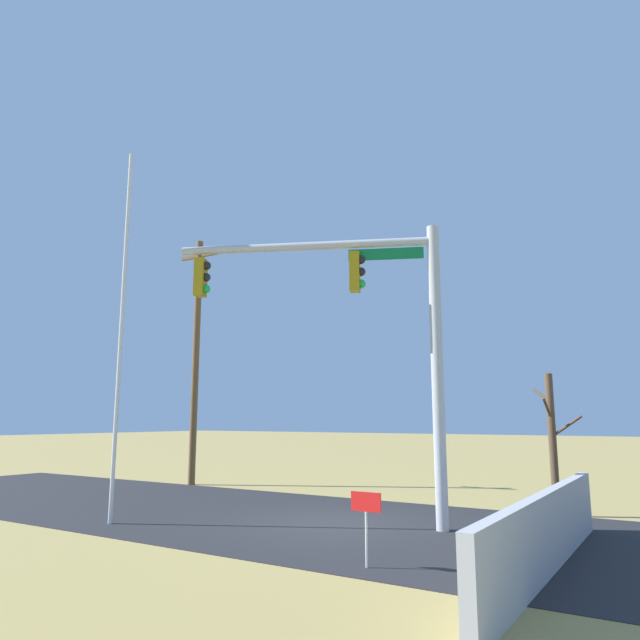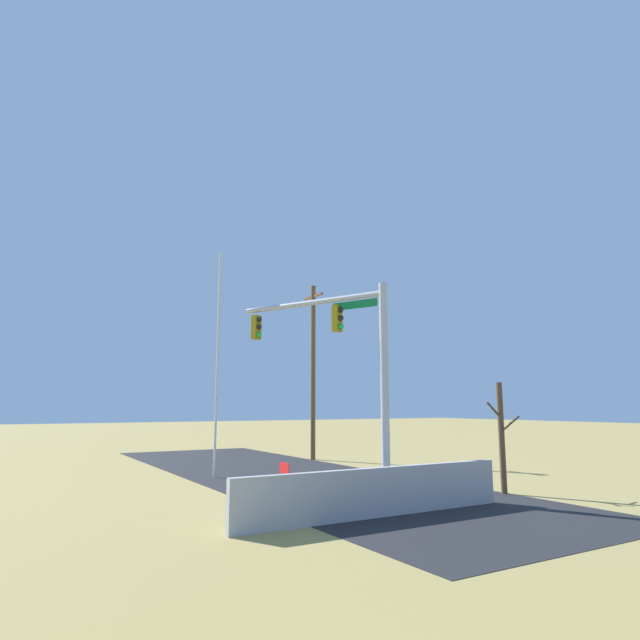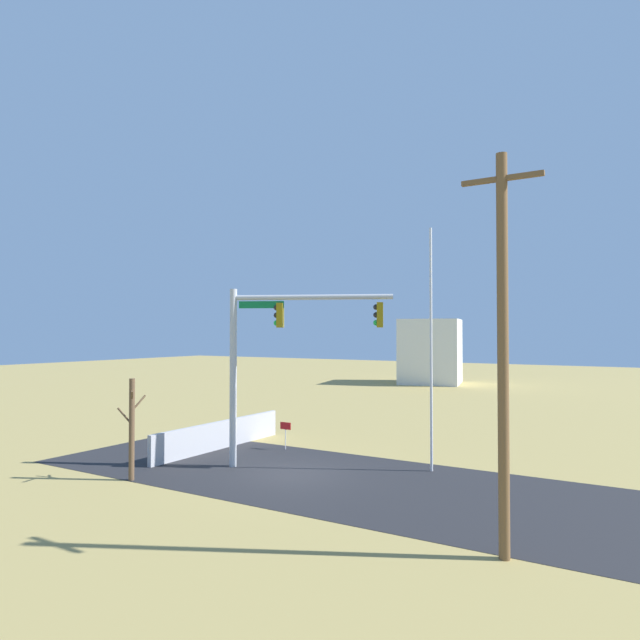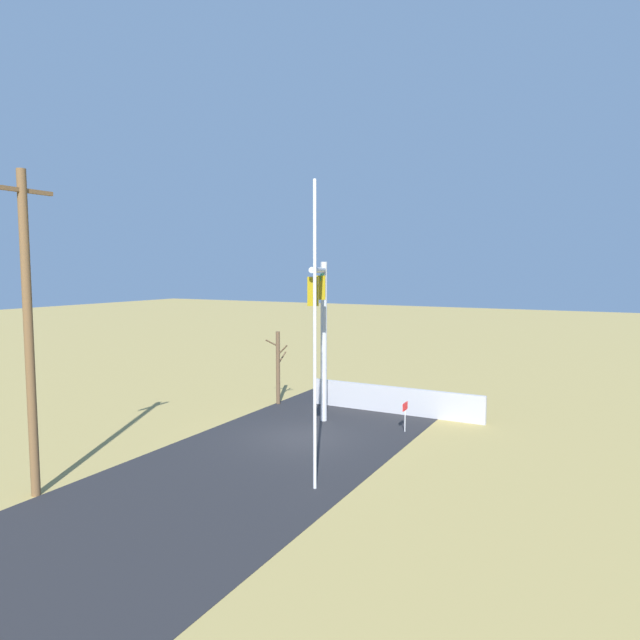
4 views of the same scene
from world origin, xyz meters
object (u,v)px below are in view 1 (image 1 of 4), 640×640
Objects in this scene: utility_pole at (196,355)px; bare_tree at (553,441)px; signal_mast at (367,317)px; open_sign at (366,511)px; flagpole at (121,329)px.

utility_pole reaches higher than bare_tree.
signal_mast reaches higher than open_sign.
flagpole is 0.98× the size of utility_pole.
flagpole is 11.37m from bare_tree.
open_sign is (11.32, -7.47, -4.00)m from utility_pole.
utility_pole is 14.14m from open_sign.
open_sign is at bearing -3.42° from flagpole.
signal_mast is 6.10m from flagpole.
open_sign is (7.01, -0.42, -3.73)m from flagpole.
signal_mast is at bearing 25.89° from flagpole.
utility_pole reaches higher than open_sign.
open_sign is (1.53, -3.08, -3.92)m from signal_mast.
flagpole is at bearing -154.11° from signal_mast.
signal_mast is at bearing 116.43° from open_sign.
bare_tree is 7.45m from open_sign.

